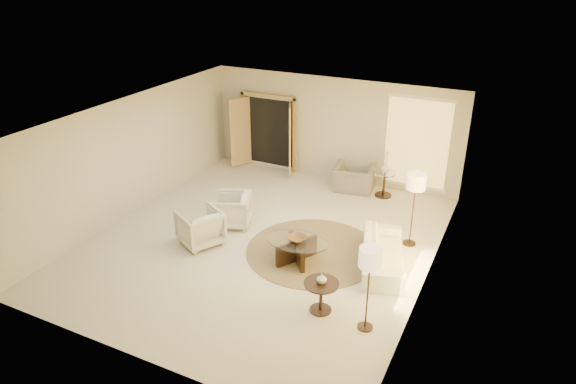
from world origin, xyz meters
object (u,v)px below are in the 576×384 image
at_px(end_table, 321,292).
at_px(bowl, 297,239).
at_px(armchair_right, 200,226).
at_px(floor_lamp_far, 370,261).
at_px(floor_lamp_near, 416,185).
at_px(armchair_left, 232,208).
at_px(coffee_table, 297,248).
at_px(side_vase, 385,168).
at_px(side_table, 384,182).
at_px(end_vase, 322,279).
at_px(accent_chair, 354,174).
at_px(sofa, 383,253).

xyz_separation_m(end_table, bowl, (-1.06, 1.28, 0.12)).
relative_size(armchair_right, floor_lamp_far, 0.55).
bearing_deg(bowl, floor_lamp_near, 41.19).
distance_m(armchair_left, floor_lamp_near, 4.14).
height_order(coffee_table, side_vase, side_vase).
bearing_deg(side_table, armchair_left, -131.65).
xyz_separation_m(floor_lamp_near, end_vase, (-0.85, -2.96, -0.74)).
xyz_separation_m(coffee_table, floor_lamp_near, (1.91, 1.68, 1.11)).
height_order(accent_chair, coffee_table, accent_chair).
distance_m(coffee_table, side_vase, 3.89).
relative_size(accent_chair, side_table, 1.57).
distance_m(side_table, side_vase, 0.38).
bearing_deg(bowl, accent_chair, 91.58).
xyz_separation_m(sofa, floor_lamp_far, (0.29, -1.98, 1.02)).
height_order(sofa, side_vase, side_vase).
xyz_separation_m(side_table, floor_lamp_far, (1.21, -5.18, 0.92)).
bearing_deg(floor_lamp_near, floor_lamp_far, -90.00).
height_order(armchair_right, bowl, armchair_right).
xyz_separation_m(accent_chair, floor_lamp_far, (2.02, -5.18, 0.87)).
bearing_deg(armchair_left, armchair_right, -31.09).
height_order(accent_chair, side_table, accent_chair).
bearing_deg(side_vase, end_table, -86.02).
relative_size(bowl, side_vase, 1.55).
relative_size(end_table, end_vase, 3.33).
bearing_deg(floor_lamp_near, side_table, 119.59).
relative_size(accent_chair, floor_lamp_far, 0.67).
xyz_separation_m(bowl, end_vase, (1.06, -1.28, 0.15)).
bearing_deg(side_vase, sofa, -74.05).
height_order(armchair_left, bowl, armchair_left).
relative_size(armchair_right, bowl, 2.27).
height_order(armchair_right, end_table, armchair_right).
height_order(armchair_left, side_vase, side_vase).
height_order(end_vase, side_vase, side_vase).
xyz_separation_m(coffee_table, bowl, (0.00, 0.00, 0.22)).
relative_size(armchair_right, accent_chair, 0.83).
height_order(floor_lamp_near, end_vase, floor_lamp_near).
bearing_deg(accent_chair, floor_lamp_far, 102.94).
bearing_deg(armchair_left, floor_lamp_far, 39.40).
bearing_deg(coffee_table, sofa, 20.26).
height_order(end_table, side_table, side_table).
bearing_deg(armchair_right, floor_lamp_near, 144.27).
xyz_separation_m(sofa, side_vase, (-0.91, 3.20, 0.48)).
bearing_deg(side_table, armchair_right, -125.27).
bearing_deg(side_vase, bowl, -100.58).
height_order(armchair_right, floor_lamp_near, floor_lamp_near).
height_order(floor_lamp_near, side_vase, floor_lamp_near).
bearing_deg(floor_lamp_near, accent_chair, 133.56).
bearing_deg(accent_chair, side_table, 171.64).
bearing_deg(floor_lamp_near, coffee_table, -138.81).
distance_m(coffee_table, end_table, 1.67).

